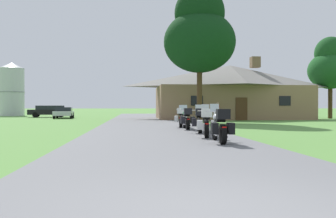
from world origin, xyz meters
The scene contains 14 objects.
ground_plane centered at (0.00, 20.00, 0.00)m, with size 500.00×500.00×0.00m, color #56893D.
asphalt_driveway centered at (0.00, 18.00, 0.03)m, with size 6.40×80.00×0.06m, color slate.
motorcycle_silver_nearest_to_camera centered at (1.82, 7.70, 0.61)m, with size 0.77×2.08×1.30m.
motorcycle_orange_second_in_row centered at (1.82, 9.94, 0.61)m, with size 0.94×2.07×1.30m.
motorcycle_yellow_third_in_row centered at (1.99, 12.31, 0.61)m, with size 0.90×2.08×1.30m.
motorcycle_green_fourth_in_row centered at (1.76, 14.76, 0.61)m, with size 0.73×2.08×1.30m.
motorcycle_blue_farthest_in_row centered at (1.72, 16.75, 0.61)m, with size 0.94×2.07×1.30m.
stone_lodge centered at (8.80, 31.78, 2.84)m, with size 15.67×8.27×6.41m.
bystander_red_shirt_near_lodge centered at (6.40, 27.07, 0.93)m, with size 0.25×0.55×1.67m.
tree_right_of_lodge centered at (19.87, 32.18, 5.68)m, with size 4.64×4.64×8.74m.
tree_by_lodge_front centered at (4.36, 25.01, 7.28)m, with size 5.91×5.91×11.16m.
metal_silo_distant centered at (-18.07, 47.49, 3.73)m, with size 3.38×3.38×7.44m.
parked_black_suv_far_left centered at (-11.13, 39.58, 0.78)m, with size 4.81×2.46×1.40m.
parked_silver_sedan_far_left centered at (-8.58, 35.23, 0.64)m, with size 2.21×4.35×1.20m.
Camera 1 is at (-1.00, -3.72, 1.25)m, focal length 37.76 mm.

